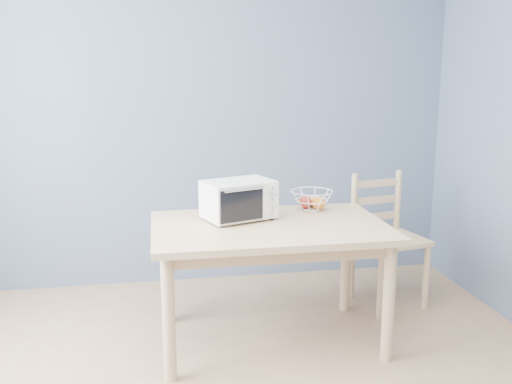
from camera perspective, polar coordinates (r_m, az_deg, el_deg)
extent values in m
cube|color=slate|center=(4.41, -6.11, 7.42)|extent=(4.00, 0.01, 2.60)
cube|color=#DEB885|center=(3.42, 1.35, -3.56)|extent=(1.40, 0.90, 0.04)
cylinder|color=#DEB885|center=(3.14, -8.72, -12.47)|extent=(0.07, 0.07, 0.71)
cylinder|color=#DEB885|center=(3.39, 13.12, -10.76)|extent=(0.07, 0.07, 0.71)
cylinder|color=#DEB885|center=(3.83, -9.02, -7.90)|extent=(0.07, 0.07, 0.71)
cylinder|color=#DEB885|center=(4.03, 9.00, -6.84)|extent=(0.07, 0.07, 0.71)
cube|color=white|center=(3.50, -1.76, -0.71)|extent=(0.48, 0.40, 0.23)
cube|color=black|center=(3.47, -2.56, -0.85)|extent=(0.33, 0.32, 0.18)
cube|color=black|center=(3.35, -1.41, -1.32)|extent=(0.27, 0.11, 0.19)
cylinder|color=silver|center=(3.31, -1.28, 0.21)|extent=(0.24, 0.10, 0.01)
cube|color=white|center=(3.45, 1.47, -0.87)|extent=(0.11, 0.04, 0.21)
cylinder|color=black|center=(3.36, -3.51, -3.42)|extent=(0.02, 0.02, 0.01)
cylinder|color=black|center=(3.52, 1.59, -2.66)|extent=(0.02, 0.02, 0.01)
cylinder|color=black|center=(3.54, -5.06, -2.62)|extent=(0.02, 0.02, 0.01)
cylinder|color=black|center=(3.70, -0.14, -1.94)|extent=(0.02, 0.02, 0.01)
cylinder|color=silver|center=(3.43, 1.58, 0.15)|extent=(0.04, 0.03, 0.04)
cylinder|color=silver|center=(3.45, 1.57, -0.90)|extent=(0.04, 0.03, 0.04)
cylinder|color=silver|center=(3.46, 1.57, -1.94)|extent=(0.04, 0.03, 0.04)
torus|color=white|center=(3.75, 5.58, 0.07)|extent=(0.35, 0.35, 0.01)
torus|color=white|center=(3.76, 5.56, -0.82)|extent=(0.28, 0.28, 0.01)
torus|color=white|center=(3.78, 5.54, -1.71)|extent=(0.17, 0.17, 0.01)
sphere|color=red|center=(3.77, 4.95, -1.05)|extent=(0.09, 0.09, 0.09)
sphere|color=orange|center=(3.76, 6.28, -1.14)|extent=(0.08, 0.08, 0.08)
sphere|color=tan|center=(3.82, 5.41, -0.93)|extent=(0.08, 0.08, 0.08)
cube|color=#DEB885|center=(4.15, 13.23, -4.62)|extent=(0.52, 0.52, 0.03)
cylinder|color=#DEB885|center=(3.98, 12.37, -9.09)|extent=(0.05, 0.05, 0.47)
cylinder|color=#DEB885|center=(4.19, 16.65, -8.22)|extent=(0.05, 0.05, 0.47)
cylinder|color=#DEB885|center=(4.28, 9.54, -7.48)|extent=(0.05, 0.05, 0.47)
cylinder|color=#DEB885|center=(4.47, 13.67, -6.77)|extent=(0.05, 0.05, 0.47)
cylinder|color=#DEB885|center=(4.14, 9.77, -1.37)|extent=(0.05, 0.05, 0.47)
cylinder|color=#DEB885|center=(4.35, 13.98, -0.92)|extent=(0.05, 0.05, 0.47)
cube|color=#DEB885|center=(4.27, 11.87, -2.44)|extent=(0.37, 0.09, 0.05)
cube|color=#DEB885|center=(4.24, 11.94, -0.79)|extent=(0.37, 0.09, 0.05)
cube|color=#DEB885|center=(4.21, 12.01, 0.86)|extent=(0.37, 0.09, 0.05)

